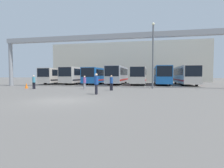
% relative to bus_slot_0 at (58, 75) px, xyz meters
% --- Properties ---
extents(ground_plane, '(200.00, 200.00, 0.00)m').
position_rel_bus_slot_0_xyz_m(ground_plane, '(11.99, -21.43, -1.72)').
color(ground_plane, '#514F4C').
extents(building_backdrop, '(40.69, 12.00, 10.15)m').
position_rel_bus_slot_0_xyz_m(building_backdrop, '(11.99, 18.34, 3.36)').
color(building_backdrop, '#B7B2A3').
rests_on(building_backdrop, ground).
extents(overhead_gantry, '(32.81, 0.80, 7.45)m').
position_rel_bus_slot_0_xyz_m(overhead_gantry, '(11.99, -7.68, 4.61)').
color(overhead_gantry, gray).
rests_on(overhead_gantry, ground).
extents(bus_slot_0, '(2.50, 10.34, 2.97)m').
position_rel_bus_slot_0_xyz_m(bus_slot_0, '(0.00, 0.00, 0.00)').
color(bus_slot_0, beige).
rests_on(bus_slot_0, ground).
extents(bus_slot_1, '(2.57, 12.22, 3.13)m').
position_rel_bus_slot_0_xyz_m(bus_slot_1, '(4.00, 0.94, 0.09)').
color(bus_slot_1, beige).
rests_on(bus_slot_1, ground).
extents(bus_slot_2, '(2.49, 11.14, 2.99)m').
position_rel_bus_slot_0_xyz_m(bus_slot_2, '(8.00, 0.40, 0.01)').
color(bus_slot_2, '#1959A5').
rests_on(bus_slot_2, ground).
extents(bus_slot_3, '(2.54, 11.50, 3.26)m').
position_rel_bus_slot_0_xyz_m(bus_slot_3, '(11.99, 0.58, 0.16)').
color(bus_slot_3, '#999EA5').
rests_on(bus_slot_3, ground).
extents(bus_slot_4, '(2.47, 10.85, 3.09)m').
position_rel_bus_slot_0_xyz_m(bus_slot_4, '(15.99, 0.25, 0.07)').
color(bus_slot_4, beige).
rests_on(bus_slot_4, ground).
extents(bus_slot_5, '(2.48, 11.45, 3.18)m').
position_rel_bus_slot_0_xyz_m(bus_slot_5, '(19.99, 0.55, 0.12)').
color(bus_slot_5, '#1959A5').
rests_on(bus_slot_5, ground).
extents(bus_slot_6, '(2.53, 11.76, 3.18)m').
position_rel_bus_slot_0_xyz_m(bus_slot_6, '(23.99, 0.71, 0.12)').
color(bus_slot_6, beige).
rests_on(bus_slot_6, ground).
extents(pedestrian_near_left, '(0.38, 0.38, 1.85)m').
position_rel_bus_slot_0_xyz_m(pedestrian_near_left, '(13.18, -17.26, -0.74)').
color(pedestrian_near_left, black).
rests_on(pedestrian_near_left, ground).
extents(pedestrian_near_center, '(0.33, 0.33, 1.61)m').
position_rel_bus_slot_0_xyz_m(pedestrian_near_center, '(10.04, -11.87, -0.86)').
color(pedestrian_near_center, gray).
rests_on(pedestrian_near_center, ground).
extents(pedestrian_far_center, '(0.35, 0.35, 1.68)m').
position_rel_bus_slot_0_xyz_m(pedestrian_far_center, '(13.66, -13.16, -0.83)').
color(pedestrian_far_center, black).
rests_on(pedestrian_far_center, ground).
extents(pedestrian_mid_right, '(0.35, 0.35, 1.68)m').
position_rel_bus_slot_0_xyz_m(pedestrian_mid_right, '(3.93, -13.08, -0.82)').
color(pedestrian_mid_right, black).
rests_on(pedestrian_mid_right, ground).
extents(traffic_cone, '(0.40, 0.40, 0.71)m').
position_rel_bus_slot_0_xyz_m(traffic_cone, '(2.44, -12.52, -1.36)').
color(traffic_cone, orange).
rests_on(traffic_cone, ground).
extents(lamp_post, '(0.36, 0.36, 8.27)m').
position_rel_bus_slot_0_xyz_m(lamp_post, '(18.20, -9.25, 2.78)').
color(lamp_post, '#595B60').
rests_on(lamp_post, ground).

